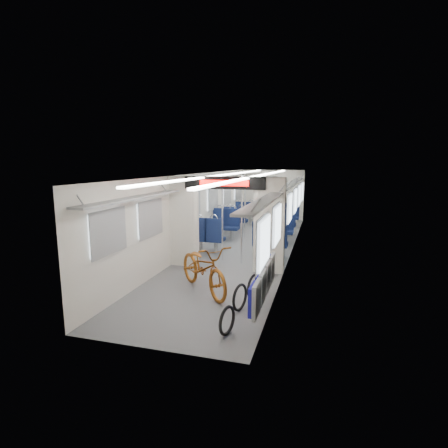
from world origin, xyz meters
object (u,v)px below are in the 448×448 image
at_px(flip_bench, 264,282).
at_px(stanchion_near_left, 222,219).
at_px(stanchion_far_left, 245,206).
at_px(stanchion_far_right, 264,207).
at_px(seat_bay_far_left, 241,215).
at_px(bike_hoop_b, 240,299).
at_px(bike_hoop_a, 227,322).
at_px(seat_bay_near_left, 217,228).
at_px(seat_bay_near_right, 275,232).
at_px(seat_bay_far_right, 286,217).
at_px(bicycle, 203,267).
at_px(stanchion_near_right, 242,220).
at_px(bike_hoop_c, 253,288).

relative_size(flip_bench, stanchion_near_left, 0.92).
bearing_deg(stanchion_far_left, stanchion_far_right, -9.24).
bearing_deg(seat_bay_far_left, stanchion_far_left, -72.90).
xyz_separation_m(bike_hoop_b, stanchion_far_right, (-0.54, 5.89, 0.92)).
distance_m(seat_bay_far_left, stanchion_far_left, 2.20).
distance_m(bike_hoop_a, stanchion_near_left, 4.32).
bearing_deg(bike_hoop_b, flip_bench, 3.19).
xyz_separation_m(flip_bench, seat_bay_far_left, (-2.29, 8.00, -0.06)).
distance_m(seat_bay_near_left, stanchion_near_left, 1.85).
bearing_deg(flip_bench, seat_bay_near_right, 95.25).
distance_m(seat_bay_far_right, stanchion_far_right, 1.96).
bearing_deg(seat_bay_near_left, seat_bay_far_right, 57.42).
height_order(bike_hoop_b, stanchion_near_left, stanchion_near_left).
xyz_separation_m(bicycle, stanchion_near_right, (0.28, 2.22, 0.63)).
height_order(bicycle, seat_bay_near_right, seat_bay_near_right).
height_order(bike_hoop_c, seat_bay_far_right, seat_bay_far_right).
distance_m(bicycle, bike_hoop_a, 1.92).
height_order(bike_hoop_b, seat_bay_near_left, seat_bay_near_left).
xyz_separation_m(bike_hoop_b, seat_bay_far_right, (0.00, 7.66, 0.31)).
bearing_deg(flip_bench, stanchion_near_left, 118.06).
distance_m(bike_hoop_a, seat_bay_near_left, 5.98).
bearing_deg(bike_hoop_c, stanchion_near_right, 108.45).
distance_m(seat_bay_near_right, seat_bay_far_right, 3.08).
distance_m(bike_hoop_a, bike_hoop_b, 0.93).
height_order(seat_bay_near_left, stanchion_near_right, stanchion_near_right).
bearing_deg(stanchion_far_right, flip_bench, -80.70).
height_order(bike_hoop_a, bike_hoop_c, bike_hoop_c).
distance_m(bike_hoop_b, seat_bay_far_right, 7.67).
height_order(seat_bay_near_right, stanchion_near_left, stanchion_near_left).
distance_m(bicycle, stanchion_far_right, 5.23).
bearing_deg(bicycle, stanchion_far_left, 48.64).
relative_size(stanchion_near_right, stanchion_far_right, 1.00).
height_order(bike_hoop_c, seat_bay_near_left, seat_bay_near_left).
bearing_deg(bike_hoop_a, bike_hoop_c, 85.74).
xyz_separation_m(bike_hoop_a, stanchion_far_right, (-0.56, 6.82, 0.94)).
bearing_deg(seat_bay_far_right, bike_hoop_c, -88.96).
bearing_deg(bike_hoop_c, stanchion_near_left, 118.28).
height_order(bike_hoop_a, seat_bay_far_left, seat_bay_far_left).
distance_m(seat_bay_far_left, seat_bay_far_right, 1.90).
bearing_deg(flip_bench, seat_bay_far_right, 93.14).
distance_m(seat_bay_far_right, stanchion_near_right, 4.81).
bearing_deg(seat_bay_far_left, stanchion_far_right, -58.11).
distance_m(bike_hoop_b, stanchion_far_right, 5.98).
distance_m(flip_bench, seat_bay_near_right, 4.58).
bearing_deg(stanchion_far_right, seat_bay_far_right, 73.07).
relative_size(flip_bench, seat_bay_near_right, 0.94).
relative_size(bike_hoop_c, stanchion_far_left, 0.22).
distance_m(bike_hoop_b, stanchion_far_left, 6.20).
distance_m(flip_bench, stanchion_far_right, 5.97).
bearing_deg(seat_bay_near_left, stanchion_near_left, -68.37).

